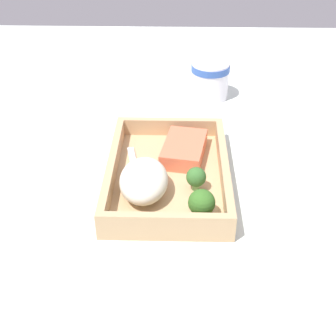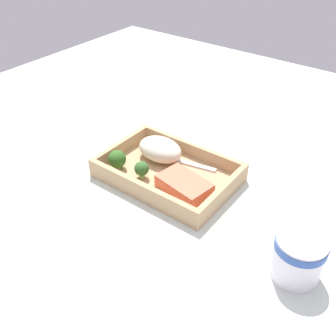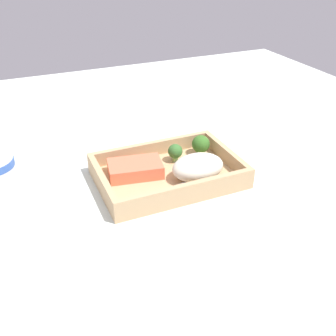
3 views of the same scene
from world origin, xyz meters
The scene contains 9 objects.
ground_plane centered at (0.00, 0.00, -1.00)cm, with size 160.00×160.00×2.00cm, color silver.
takeout_tray centered at (0.00, 0.00, 0.60)cm, with size 28.01×19.09×1.20cm, color tan.
tray_rim centered at (0.00, 0.00, 2.73)cm, with size 28.01×19.09×3.06cm.
salmon_fillet centered at (-6.00, 2.59, 2.53)cm, with size 10.56×6.61×2.67cm, color #E66A4A.
mashed_potatoes centered at (4.84, -3.51, 3.68)cm, with size 10.48×7.32×4.97cm, color silver.
broccoli_floret_1 centered at (3.55, 4.38, 3.44)cm, with size 3.09×3.09×3.89cm.
broccoli_floret_2 centered at (9.90, 4.99, 3.58)cm, with size 3.89×3.89×4.41cm.
fork centered at (1.00, -4.99, 1.42)cm, with size 15.81×4.81×0.44cm.
paper_cup centered at (-31.73, 8.20, 4.35)cm, with size 8.14×8.14×7.81cm.
Camera 1 is at (61.52, 1.54, 44.87)cm, focal length 50.00 mm.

